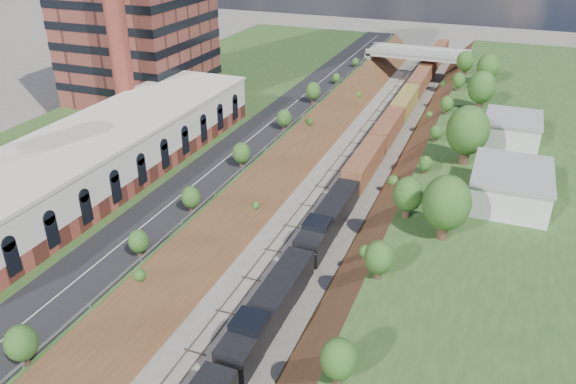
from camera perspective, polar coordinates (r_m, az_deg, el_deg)
name	(u,v)px	position (r m, az deg, el deg)	size (l,w,h in m)	color
platform_left	(161,138)	(99.66, -12.80, 5.42)	(44.00, 180.00, 5.00)	#2C4E20
embankment_left	(279,170)	(90.77, -0.96, 2.22)	(7.07, 180.00, 7.07)	brown
embankment_right	(415,193)	(85.61, 12.78, -0.10)	(7.07, 180.00, 7.07)	brown
rail_left_track	(328,178)	(88.15, 4.09, 1.43)	(1.58, 180.00, 0.18)	gray
rail_right_track	(360,183)	(86.92, 7.35, 0.88)	(1.58, 180.00, 0.18)	gray
road	(252,137)	(90.47, -3.64, 5.56)	(8.00, 180.00, 0.10)	black
guardrail	(275,138)	(88.56, -1.28, 5.47)	(0.10, 171.00, 0.70)	#99999E
commercial_building	(96,157)	(78.52, -18.92, 3.39)	(14.30, 62.30, 7.00)	brown
smokestack	(113,4)	(92.62, -17.31, 17.77)	(3.20, 3.20, 40.00)	brown
overpass	(417,60)	(143.50, 13.00, 12.98)	(24.50, 8.30, 7.40)	gray
white_building_near	(510,187)	(74.88, 21.65, 0.49)	(9.00, 12.00, 4.00)	silver
white_building_far	(512,130)	(95.38, 21.81, 5.91)	(8.00, 10.00, 3.60)	silver
tree_right_large	(447,203)	(63.09, 15.81, -1.11)	(5.25, 5.25, 7.61)	#473323
tree_left_crest	(114,263)	(57.59, -17.25, -6.94)	(2.45, 2.45, 3.55)	#473323
freight_train	(386,132)	(100.91, 9.89, 6.03)	(3.04, 155.10, 4.55)	black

